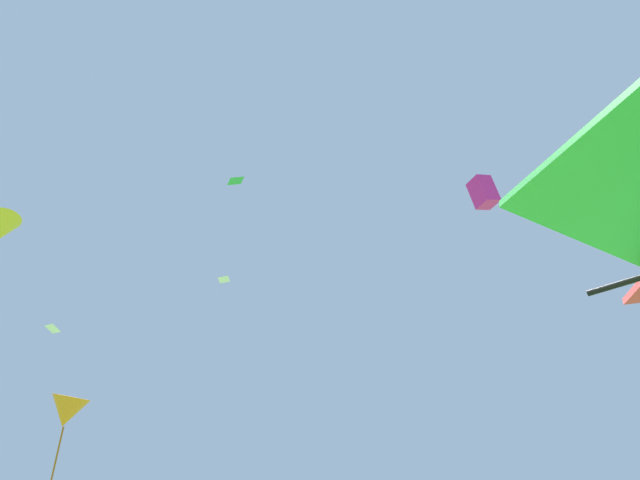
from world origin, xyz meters
TOP-DOWN VIEW (x-y plane):
  - distant_kite_white_mid_right at (1.37, 33.68)m, footprint 0.88×0.93m
  - distant_kite_orange_far_center at (-0.06, 13.17)m, footprint 1.20×1.30m
  - distant_kite_green_overhead_distant at (8.05, 24.03)m, footprint 1.17×1.22m
  - distant_kite_yellow_low_right at (-2.68, 19.67)m, footprint 1.79×1.90m
  - distant_kite_magenta_low_left at (9.85, 8.06)m, footprint 0.88×0.75m
  - distant_kite_white_mid_left at (11.72, 33.27)m, footprint 0.85×0.85m

SIDE VIEW (x-z plane):
  - distant_kite_orange_far_center at x=-0.06m, z-range 3.21..5.29m
  - distant_kite_magenta_low_left at x=9.85m, z-range 10.80..11.88m
  - distant_kite_yellow_low_right at x=-2.68m, z-range 10.23..13.20m
  - distant_kite_white_mid_right at x=1.37m, z-range 13.09..13.54m
  - distant_kite_white_mid_left at x=11.72m, z-range 19.10..19.36m
  - distant_kite_green_overhead_distant at x=8.05m, z-range 20.76..21.27m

